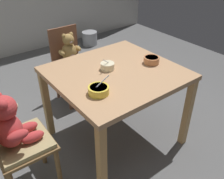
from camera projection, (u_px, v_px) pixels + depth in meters
ground_plane at (115, 138)px, 2.43m from camera, size 5.20×5.20×0.04m
dining_table at (116, 80)px, 2.07m from camera, size 1.01×0.96×0.73m
teddy_chair_far_center at (71, 58)px, 2.74m from camera, size 0.37×0.36×0.84m
teddy_chair_near_left at (14, 133)px, 1.64m from camera, size 0.39×0.39×0.87m
porridge_bowl_yellow_near_left at (99, 90)px, 1.73m from camera, size 0.16×0.15×0.13m
porridge_bowl_terracotta_near_right at (151, 60)px, 2.13m from camera, size 0.14×0.14×0.06m
porridge_bowl_cream_center at (107, 66)px, 2.04m from camera, size 0.12×0.12×0.11m
metal_pail at (90, 38)px, 4.37m from camera, size 0.26×0.26×0.23m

